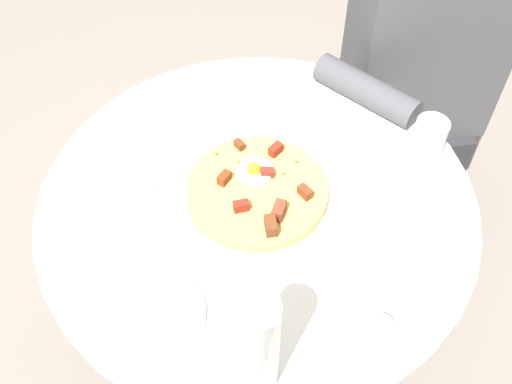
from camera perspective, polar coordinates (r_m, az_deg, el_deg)
ground_plane at (r=1.83m, az=0.07°, el=-14.23°), size 6.00×6.00×0.00m
dining_table at (r=1.36m, az=0.10°, el=-4.85°), size 0.90×0.90×0.70m
person_seated at (r=1.76m, az=14.54°, el=8.42°), size 0.51×0.45×1.14m
pizza_plate at (r=1.22m, az=-0.11°, el=-0.44°), size 0.33×0.33×0.01m
breakfast_pizza at (r=1.20m, az=-0.05°, el=0.12°), size 0.29×0.29×0.05m
bread_plate at (r=1.09m, az=-9.07°, el=-11.54°), size 0.16×0.16×0.01m
napkin at (r=1.22m, az=-12.82°, el=-2.08°), size 0.22×0.21×0.00m
fork at (r=1.21m, az=-12.44°, el=-2.50°), size 0.16×0.10×0.00m
knife at (r=1.23m, az=-13.27°, el=-1.42°), size 0.16×0.10×0.00m
water_glass at (r=1.30m, az=16.09°, el=4.61°), size 0.07×0.07×0.11m
water_bottle at (r=0.92m, az=-0.03°, el=-14.56°), size 0.07×0.07×0.25m
salt_shaker at (r=1.06m, az=11.90°, el=-12.73°), size 0.03×0.03×0.06m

